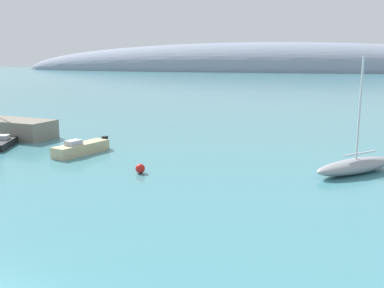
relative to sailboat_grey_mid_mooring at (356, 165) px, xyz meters
name	(u,v)px	position (x,y,z in m)	size (l,w,h in m)	color
distant_ridge	(259,71)	(-38.59, 224.93, -0.56)	(305.40, 57.07, 32.54)	gray
sailboat_grey_mid_mooring	(356,165)	(0.00, 0.00, 0.00)	(6.33, 6.58, 8.10)	gray
motorboat_sand_alongside_breakwater	(81,148)	(-21.69, 0.04, -0.07)	(2.91, 5.72, 1.29)	#C6B284
motorboat_black_outer	(0,144)	(-30.10, 0.30, -0.20)	(3.36, 4.99, 1.02)	black
mooring_buoy_red	(140,169)	(-14.45, -4.34, -0.22)	(0.67, 0.67, 0.67)	red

